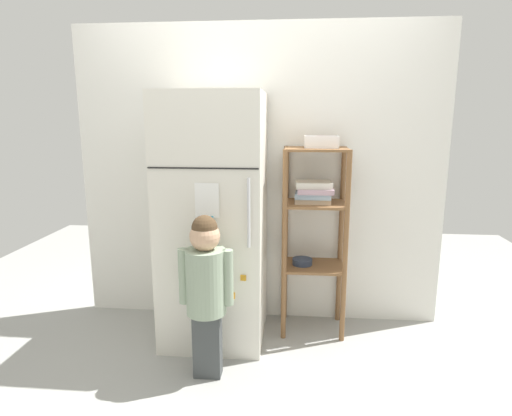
{
  "coord_description": "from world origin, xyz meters",
  "views": [
    {
      "loc": [
        0.27,
        -2.82,
        1.55
      ],
      "look_at": [
        0.01,
        0.02,
        0.94
      ],
      "focal_mm": 30.14,
      "sensor_mm": 36.0,
      "label": 1
    }
  ],
  "objects_px": {
    "child_standing": "(206,281)",
    "refrigerator": "(214,220)",
    "fruit_bin": "(321,143)",
    "pantry_shelf_unit": "(314,216)"
  },
  "relations": [
    {
      "from": "fruit_bin",
      "to": "pantry_shelf_unit",
      "type": "bearing_deg",
      "value": -171.64
    },
    {
      "from": "refrigerator",
      "to": "pantry_shelf_unit",
      "type": "relative_size",
      "value": 1.27
    },
    {
      "from": "refrigerator",
      "to": "pantry_shelf_unit",
      "type": "height_order",
      "value": "refrigerator"
    },
    {
      "from": "child_standing",
      "to": "refrigerator",
      "type": "bearing_deg",
      "value": 94.79
    },
    {
      "from": "refrigerator",
      "to": "child_standing",
      "type": "xyz_separation_m",
      "value": [
        0.04,
        -0.51,
        -0.25
      ]
    },
    {
      "from": "refrigerator",
      "to": "child_standing",
      "type": "relative_size",
      "value": 1.7
    },
    {
      "from": "child_standing",
      "to": "fruit_bin",
      "type": "height_order",
      "value": "fruit_bin"
    },
    {
      "from": "pantry_shelf_unit",
      "to": "fruit_bin",
      "type": "height_order",
      "value": "fruit_bin"
    },
    {
      "from": "child_standing",
      "to": "pantry_shelf_unit",
      "type": "distance_m",
      "value": 0.95
    },
    {
      "from": "fruit_bin",
      "to": "child_standing",
      "type": "bearing_deg",
      "value": -135.81
    }
  ]
}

